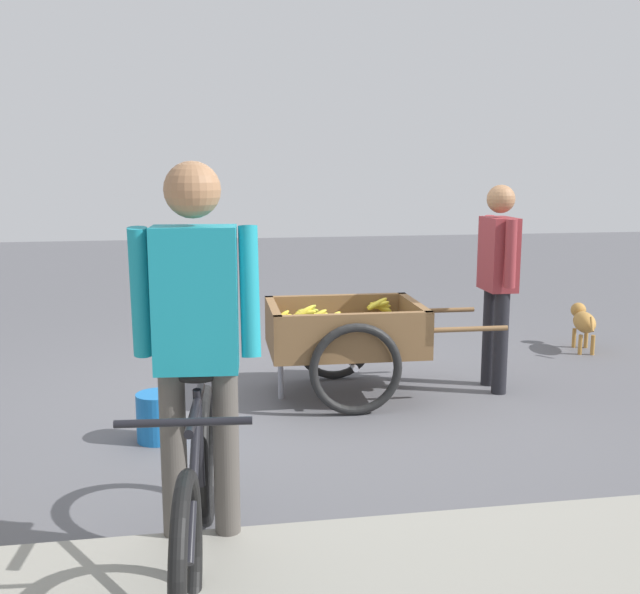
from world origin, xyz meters
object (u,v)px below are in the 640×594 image
fruit_cart (345,337)px  plastic_bucket (158,417)px  dog (583,321)px  vendor_person (498,270)px  bicycle (198,497)px  cyclist_person (196,327)px

fruit_cart → plastic_bucket: bearing=28.0°
fruit_cart → dog: bearing=-158.3°
vendor_person → bicycle: size_ratio=0.93×
dog → plastic_bucket: dog is taller
vendor_person → dog: vendor_person is taller
vendor_person → dog: size_ratio=2.36×
plastic_bucket → bicycle: bearing=98.4°
fruit_cart → plastic_bucket: fruit_cart is taller
bicycle → dog: size_ratio=2.54×
vendor_person → bicycle: vendor_person is taller
bicycle → dog: bearing=-136.9°
fruit_cart → dog: 2.61m
fruit_cart → bicycle: bicycle is taller
bicycle → cyclist_person: (-0.01, -0.15, 0.67)m
cyclist_person → dog: (-3.49, -3.12, -0.76)m
fruit_cart → cyclist_person: 2.48m
vendor_person → plastic_bucket: bearing=15.2°
dog → fruit_cart: bearing=21.7°
fruit_cart → vendor_person: bearing=178.5°
dog → plastic_bucket: bearing=24.0°
vendor_person → bicycle: 3.23m
dog → plastic_bucket: 4.09m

